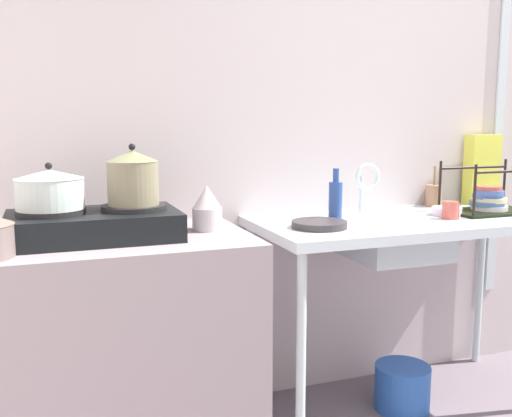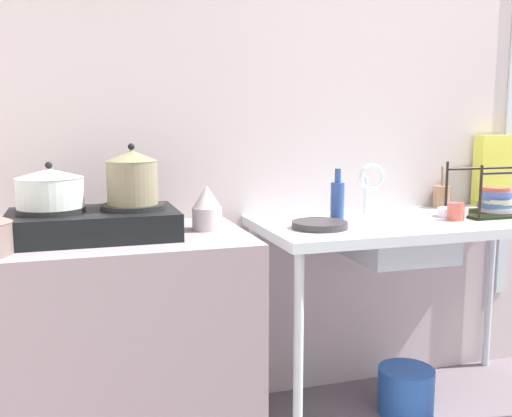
{
  "view_description": "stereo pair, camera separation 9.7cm",
  "coord_description": "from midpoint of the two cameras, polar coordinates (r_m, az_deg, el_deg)",
  "views": [
    {
      "loc": [
        -1.83,
        -0.75,
        1.26
      ],
      "look_at": [
        -1.08,
        1.31,
        0.93
      ],
      "focal_mm": 40.41,
      "sensor_mm": 36.0,
      "label": 1
    },
    {
      "loc": [
        -1.74,
        -0.78,
        1.26
      ],
      "look_at": [
        -1.08,
        1.31,
        0.93
      ],
      "focal_mm": 40.41,
      "sensor_mm": 36.0,
      "label": 2
    }
  ],
  "objects": [
    {
      "name": "small_bowl_on_drainboard",
      "position": [
        2.66,
        17.37,
        -0.25
      ],
      "size": [
        0.13,
        0.13,
        0.04
      ],
      "primitive_type": "cylinder",
      "color": "white",
      "rests_on": "counter_sink"
    },
    {
      "name": "counter_concrete",
      "position": [
        2.24,
        -16.39,
        -13.66
      ],
      "size": [
        1.1,
        0.62,
        0.85
      ],
      "primitive_type": "cube",
      "color": "gray",
      "rests_on": "ground"
    },
    {
      "name": "wall_back",
      "position": [
        3.02,
        16.22,
        8.04
      ],
      "size": [
        5.4,
        0.1,
        2.5
      ],
      "primitive_type": "cube",
      "color": "beige",
      "rests_on": "ground"
    },
    {
      "name": "cup_by_rack",
      "position": [
        2.56,
        17.67,
        -0.16
      ],
      "size": [
        0.07,
        0.07,
        0.07
      ],
      "primitive_type": "cylinder",
      "color": "#C25346",
      "rests_on": "counter_sink"
    },
    {
      "name": "percolator",
      "position": [
        2.19,
        -6.13,
        -0.01
      ],
      "size": [
        0.11,
        0.11,
        0.17
      ],
      "color": "silver",
      "rests_on": "counter_concrete"
    },
    {
      "name": "bucket_on_floor",
      "position": [
        2.73,
        13.24,
        -16.85
      ],
      "size": [
        0.24,
        0.24,
        0.2
      ],
      "primitive_type": "cylinder",
      "color": "#2655AC",
      "rests_on": "ground"
    },
    {
      "name": "bottle_by_sink",
      "position": [
        2.37,
        6.7,
        0.79
      ],
      "size": [
        0.06,
        0.06,
        0.22
      ],
      "color": "#29468B",
      "rests_on": "counter_sink"
    },
    {
      "name": "cereal_box",
      "position": [
        3.09,
        20.62,
        3.65
      ],
      "size": [
        0.18,
        0.08,
        0.34
      ],
      "primitive_type": "cube",
      "rotation": [
        0.0,
        0.0,
        0.03
      ],
      "color": "#D9D645",
      "rests_on": "counter_sink"
    },
    {
      "name": "dish_rack",
      "position": [
        2.8,
        21.13,
        0.64
      ],
      "size": [
        0.39,
        0.25,
        0.23
      ],
      "color": "black",
      "rests_on": "counter_sink"
    },
    {
      "name": "wall_metal_strip",
      "position": [
        3.21,
        22.24,
        10.0
      ],
      "size": [
        0.05,
        0.01,
        2.0
      ],
      "primitive_type": "cube",
      "color": "silver"
    },
    {
      "name": "faucet",
      "position": [
        2.61,
        9.8,
        2.77
      ],
      "size": [
        0.12,
        0.07,
        0.23
      ],
      "color": "silver",
      "rests_on": "counter_sink"
    },
    {
      "name": "pot_on_right_burner",
      "position": [
        2.1,
        -13.4,
        3.0
      ],
      "size": [
        0.18,
        0.18,
        0.22
      ],
      "color": "gray",
      "rests_on": "stove"
    },
    {
      "name": "frying_pan",
      "position": [
        2.25,
        5.06,
        -1.57
      ],
      "size": [
        0.22,
        0.22,
        0.03
      ],
      "primitive_type": "cylinder",
      "color": "#332E31",
      "rests_on": "counter_sink"
    },
    {
      "name": "stove",
      "position": [
        2.11,
        -17.02,
        -1.5
      ],
      "size": [
        0.58,
        0.36,
        0.11
      ],
      "color": "black",
      "rests_on": "counter_concrete"
    },
    {
      "name": "sink_basin",
      "position": [
        2.51,
        12.35,
        -2.88
      ],
      "size": [
        0.39,
        0.37,
        0.16
      ],
      "primitive_type": "cube",
      "color": "silver",
      "rests_on": "counter_sink"
    },
    {
      "name": "counter_sink",
      "position": [
        2.56,
        13.97,
        -2.39
      ],
      "size": [
        1.35,
        0.62,
        0.85
      ],
      "color": "silver",
      "rests_on": "ground"
    },
    {
      "name": "pot_on_left_burner",
      "position": [
        2.09,
        -21.01,
        1.8
      ],
      "size": [
        0.23,
        0.23,
        0.16
      ],
      "color": "silver",
      "rests_on": "stove"
    },
    {
      "name": "utensil_jar",
      "position": [
        2.92,
        16.27,
        1.26
      ],
      "size": [
        0.08,
        0.08,
        0.2
      ],
      "color": "#9F7252",
      "rests_on": "counter_sink"
    }
  ]
}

